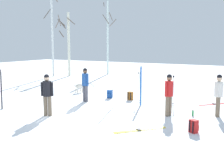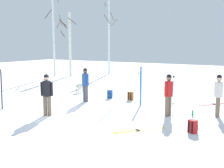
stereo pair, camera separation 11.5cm
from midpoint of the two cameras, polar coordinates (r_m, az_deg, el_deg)
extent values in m
plane|color=white|center=(11.65, -6.21, -6.33)|extent=(60.00, 60.00, 0.00)
cylinder|color=#72604C|center=(11.95, 20.65, -4.43)|extent=(0.16, 0.16, 0.82)
cylinder|color=#72604C|center=(12.12, 20.59, -4.24)|extent=(0.16, 0.16, 0.82)
cylinder|color=silver|center=(11.91, 20.79, -0.95)|extent=(0.34, 0.34, 0.62)
sphere|color=beige|center=(11.85, 20.90, 1.06)|extent=(0.22, 0.22, 0.22)
sphere|color=black|center=(11.84, 20.91, 1.35)|extent=(0.21, 0.21, 0.21)
cylinder|color=silver|center=(11.70, 20.86, -1.20)|extent=(0.10, 0.10, 0.56)
cylinder|color=silver|center=(12.12, 20.72, -0.89)|extent=(0.10, 0.10, 0.56)
cylinder|color=#72604C|center=(11.64, -12.92, -4.42)|extent=(0.16, 0.16, 0.82)
cylinder|color=#72604C|center=(11.70, -13.76, -4.39)|extent=(0.16, 0.16, 0.82)
cylinder|color=black|center=(11.54, -13.46, -0.92)|extent=(0.34, 0.34, 0.62)
sphere|color=beige|center=(11.48, -13.53, 1.15)|extent=(0.22, 0.22, 0.22)
sphere|color=black|center=(11.47, -13.54, 1.45)|extent=(0.21, 0.21, 0.21)
cylinder|color=black|center=(11.47, -12.47, -1.04)|extent=(0.10, 0.10, 0.56)
cylinder|color=black|center=(11.61, -14.44, -0.99)|extent=(0.10, 0.10, 0.56)
cylinder|color=#4C4C56|center=(14.11, -5.52, -2.03)|extent=(0.16, 0.16, 0.82)
cylinder|color=#4C4C56|center=(14.26, -5.90, -1.93)|extent=(0.16, 0.16, 0.82)
cylinder|color=#1E478C|center=(14.08, -5.75, 0.90)|extent=(0.34, 0.34, 0.62)
sphere|color=brown|center=(14.03, -5.78, 2.61)|extent=(0.22, 0.22, 0.22)
sphere|color=black|center=(14.03, -5.78, 2.85)|extent=(0.21, 0.21, 0.21)
cylinder|color=#1E478C|center=(13.91, -5.29, 0.74)|extent=(0.10, 0.10, 0.56)
cylinder|color=#1E478C|center=(14.26, -6.20, 0.91)|extent=(0.10, 0.10, 0.56)
cylinder|color=#72604C|center=(11.66, 11.48, -4.36)|extent=(0.16, 0.16, 0.82)
cylinder|color=#72604C|center=(11.51, 10.98, -4.51)|extent=(0.16, 0.16, 0.82)
cylinder|color=red|center=(11.45, 11.33, -0.92)|extent=(0.34, 0.34, 0.62)
sphere|color=#997051|center=(11.39, 11.39, 1.17)|extent=(0.22, 0.22, 0.22)
sphere|color=black|center=(11.39, 11.40, 1.47)|extent=(0.21, 0.21, 0.21)
cylinder|color=red|center=(11.63, 11.91, -0.89)|extent=(0.10, 0.10, 0.56)
cylinder|color=red|center=(11.28, 10.73, -1.14)|extent=(0.10, 0.10, 0.56)
ellipsoid|color=beige|center=(16.80, -6.98, -0.40)|extent=(0.31, 0.63, 0.26)
sphere|color=beige|center=(17.02, -6.17, -0.05)|extent=(0.18, 0.18, 0.18)
ellipsoid|color=beige|center=(17.06, -6.02, -0.09)|extent=(0.08, 0.11, 0.06)
cylinder|color=beige|center=(16.55, -7.86, -0.27)|extent=(0.07, 0.19, 0.17)
cylinder|color=beige|center=(17.03, -6.67, -1.20)|extent=(0.07, 0.07, 0.28)
cylinder|color=beige|center=(16.92, -6.31, -1.25)|extent=(0.07, 0.07, 0.28)
cylinder|color=beige|center=(16.76, -7.63, -1.36)|extent=(0.07, 0.07, 0.28)
cylinder|color=beige|center=(16.65, -7.26, -1.42)|extent=(0.07, 0.07, 0.28)
cube|color=white|center=(12.74, -0.09, -1.06)|extent=(0.08, 0.10, 1.72)
cube|color=white|center=(12.63, -0.09, 2.98)|extent=(0.05, 0.06, 0.10)
cube|color=white|center=(12.68, -0.06, -1.10)|extent=(0.08, 0.10, 1.72)
cube|color=white|center=(12.57, -0.06, 2.95)|extent=(0.05, 0.06, 0.10)
cube|color=blue|center=(13.26, 5.73, -0.60)|extent=(0.08, 0.07, 1.78)
cube|color=blue|center=(13.15, 5.79, 3.42)|extent=(0.06, 0.05, 0.10)
cube|color=blue|center=(13.31, 5.61, -0.56)|extent=(0.08, 0.07, 1.78)
cube|color=blue|center=(13.20, 5.67, 3.44)|extent=(0.06, 0.05, 0.10)
cube|color=black|center=(13.38, -22.02, -1.23)|extent=(0.15, 0.06, 1.71)
cube|color=black|center=(13.27, -22.23, 2.58)|extent=(0.06, 0.03, 0.10)
cube|color=black|center=(13.33, -21.93, -1.27)|extent=(0.15, 0.06, 1.71)
cube|color=black|center=(13.22, -22.14, 2.57)|extent=(0.06, 0.03, 0.10)
cube|color=yellow|center=(9.69, 5.31, -9.29)|extent=(1.30, 1.50, 0.02)
cube|color=#333338|center=(9.66, 5.04, -9.20)|extent=(0.13, 0.13, 0.03)
cube|color=yellow|center=(9.61, 5.56, -9.46)|extent=(1.30, 1.50, 0.02)
cube|color=#333338|center=(9.58, 5.29, -9.36)|extent=(0.13, 0.13, 0.03)
cube|color=red|center=(14.49, 19.98, -3.85)|extent=(1.23, 1.43, 0.02)
cube|color=#333338|center=(14.46, 19.83, -3.78)|extent=(0.13, 0.13, 0.03)
cube|color=red|center=(14.42, 20.23, -3.92)|extent=(1.23, 1.43, 0.02)
cube|color=#333338|center=(14.38, 20.08, -3.85)|extent=(0.13, 0.13, 0.03)
cylinder|color=#B2B2BC|center=(14.05, 5.51, -0.82)|extent=(0.02, 0.11, 1.43)
cylinder|color=black|center=(13.95, 5.56, 2.29)|extent=(0.04, 0.04, 0.10)
cylinder|color=black|center=(14.17, 5.48, -3.39)|extent=(0.07, 0.07, 0.01)
cylinder|color=#B2B2BC|center=(13.89, 5.21, -0.92)|extent=(0.02, 0.11, 1.43)
cylinder|color=black|center=(13.79, 5.26, 2.23)|extent=(0.04, 0.04, 0.10)
cylinder|color=black|center=(14.01, 5.18, -3.52)|extent=(0.07, 0.07, 0.01)
cylinder|color=#B2B2BC|center=(13.67, 12.27, -1.44)|extent=(0.02, 0.10, 1.33)
cylinder|color=black|center=(13.57, 12.37, 1.53)|extent=(0.04, 0.04, 0.10)
cylinder|color=black|center=(13.78, 12.20, -3.88)|extent=(0.07, 0.07, 0.01)
cylinder|color=#B2B2BC|center=(13.56, 12.12, -1.52)|extent=(0.02, 0.10, 1.33)
cylinder|color=black|center=(13.46, 12.21, 1.48)|extent=(0.04, 0.04, 0.10)
cylinder|color=black|center=(13.67, 12.05, -3.97)|extent=(0.07, 0.07, 0.01)
cube|color=red|center=(9.67, 16.04, -8.31)|extent=(0.32, 0.30, 0.44)
cube|color=red|center=(9.79, 16.53, -8.54)|extent=(0.20, 0.14, 0.20)
cube|color=black|center=(9.54, 15.92, -8.53)|extent=(0.04, 0.04, 0.37)
cube|color=black|center=(9.63, 15.27, -8.35)|extent=(0.04, 0.04, 0.37)
cube|color=#99591E|center=(14.58, 3.54, -2.44)|extent=(0.27, 0.21, 0.44)
cube|color=#99591E|center=(14.70, 3.78, -2.61)|extent=(0.20, 0.07, 0.20)
cube|color=black|center=(14.44, 3.58, -2.54)|extent=(0.04, 0.03, 0.37)
cube|color=black|center=(14.51, 3.08, -2.48)|extent=(0.04, 0.03, 0.37)
cube|color=#1E4C99|center=(15.07, -0.69, -2.07)|extent=(0.29, 0.24, 0.44)
cube|color=#1E4C99|center=(14.96, -0.88, -2.40)|extent=(0.20, 0.09, 0.20)
cube|color=black|center=(15.20, -0.78, -1.98)|extent=(0.04, 0.03, 0.37)
cube|color=black|center=(15.15, -0.28, -2.02)|extent=(0.04, 0.03, 0.37)
cylinder|color=green|center=(11.90, 15.97, -5.76)|extent=(0.08, 0.08, 0.21)
cylinder|color=black|center=(11.87, 15.99, -5.20)|extent=(0.05, 0.05, 0.02)
cylinder|color=silver|center=(25.53, -12.28, 10.36)|extent=(0.18, 0.18, 7.86)
cylinder|color=brown|center=(25.95, -13.29, 13.84)|extent=(0.14, 1.04, 0.95)
cylinder|color=brown|center=(25.76, -11.22, 12.08)|extent=(0.98, 0.55, 0.77)
cylinder|color=brown|center=(25.48, -10.85, 12.65)|extent=(0.77, 1.19, 0.88)
cylinder|color=silver|center=(25.50, -8.98, 7.97)|extent=(0.23, 0.23, 5.67)
cylinder|color=brown|center=(25.24, -8.54, 12.64)|extent=(0.32, 0.85, 0.59)
cylinder|color=brown|center=(25.36, -10.07, 11.71)|extent=(0.92, 0.53, 0.59)
cylinder|color=brown|center=(25.34, -10.47, 10.10)|extent=(1.15, 0.83, 0.64)
cylinder|color=brown|center=(25.27, -10.48, 12.29)|extent=(1.29, 0.65, 0.69)
cylinder|color=silver|center=(26.75, -1.01, 9.39)|extent=(0.18, 0.18, 6.89)
cylinder|color=brown|center=(26.56, -1.42, 13.16)|extent=(0.73, 0.07, 0.91)
cylinder|color=brown|center=(26.97, -1.80, 16.00)|extent=(0.48, 0.63, 0.49)
cylinder|color=brown|center=(27.11, 0.05, 12.43)|extent=(1.05, 0.62, 0.64)
cylinder|color=brown|center=(26.72, -0.37, 13.69)|extent=(0.12, 0.71, 0.70)
camera|label=1|loc=(0.06, -90.25, -0.04)|focal=44.59mm
camera|label=2|loc=(0.06, 89.75, 0.04)|focal=44.59mm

